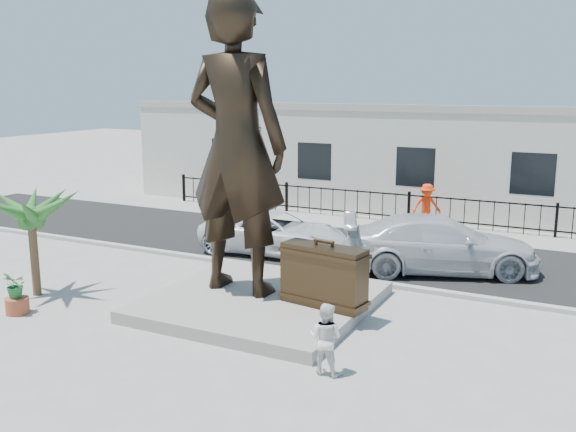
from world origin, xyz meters
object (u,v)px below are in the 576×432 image
Objects in this scene: suitcase at (324,276)px; tourist at (326,338)px; car_white at (275,233)px; statue at (236,146)px.

tourist is at bearing -56.91° from suitcase.
suitcase is at bearing -145.03° from car_white.
statue reaches higher than car_white.
car_white is (-3.83, 4.73, -0.34)m from suitcase.
suitcase reaches higher than car_white.
statue reaches higher than tourist.
tourist is (3.70, -2.91, -3.31)m from statue.
tourist is at bearing 142.94° from statue.
car_white is at bearing 137.82° from suitcase.
statue is at bearing -173.78° from suitcase.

